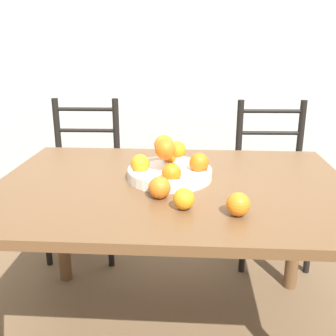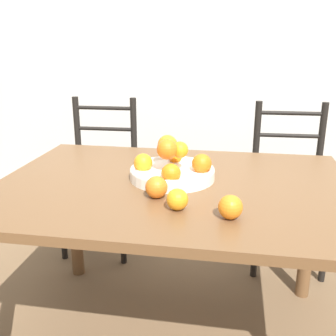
{
  "view_description": "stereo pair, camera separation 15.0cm",
  "coord_description": "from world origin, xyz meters",
  "views": [
    {
      "loc": [
        0.08,
        -1.48,
        1.3
      ],
      "look_at": [
        -0.01,
        -0.06,
        0.84
      ],
      "focal_mm": 42.0,
      "sensor_mm": 36.0,
      "label": 1
    },
    {
      "loc": [
        0.23,
        -1.47,
        1.3
      ],
      "look_at": [
        -0.01,
        -0.06,
        0.84
      ],
      "focal_mm": 42.0,
      "sensor_mm": 36.0,
      "label": 2
    }
  ],
  "objects": [
    {
      "name": "wall_back",
      "position": [
        0.0,
        1.54,
        1.3
      ],
      "size": [
        8.0,
        0.06,
        2.6
      ],
      "color": "beige",
      "rests_on": "ground_plane"
    },
    {
      "name": "dining_table",
      "position": [
        0.0,
        0.0,
        0.66
      ],
      "size": [
        1.42,
        1.03,
        0.76
      ],
      "color": "brown",
      "rests_on": "ground_plane"
    },
    {
      "name": "fruit_bowl",
      "position": [
        -0.01,
        0.04,
        0.8
      ],
      "size": [
        0.35,
        0.35,
        0.18
      ],
      "color": "silver",
      "rests_on": "dining_table"
    },
    {
      "name": "orange_loose_0",
      "position": [
        0.05,
        -0.26,
        0.79
      ],
      "size": [
        0.07,
        0.07,
        0.07
      ],
      "color": "orange",
      "rests_on": "dining_table"
    },
    {
      "name": "orange_loose_1",
      "position": [
        -0.04,
        -0.17,
        0.8
      ],
      "size": [
        0.08,
        0.08,
        0.08
      ],
      "color": "orange",
      "rests_on": "dining_table"
    },
    {
      "name": "orange_loose_2",
      "position": [
        0.23,
        -0.3,
        0.8
      ],
      "size": [
        0.08,
        0.08,
        0.08
      ],
      "color": "orange",
      "rests_on": "dining_table"
    },
    {
      "name": "chair_left",
      "position": [
        -0.59,
        0.8,
        0.48
      ],
      "size": [
        0.43,
        0.41,
        0.96
      ],
      "rotation": [
        0.0,
        0.0,
        0.03
      ],
      "color": "black",
      "rests_on": "ground_plane"
    },
    {
      "name": "chair_right",
      "position": [
        0.56,
        0.8,
        0.48
      ],
      "size": [
        0.43,
        0.42,
        0.96
      ],
      "rotation": [
        0.0,
        0.0,
        0.04
      ],
      "color": "black",
      "rests_on": "ground_plane"
    }
  ]
}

